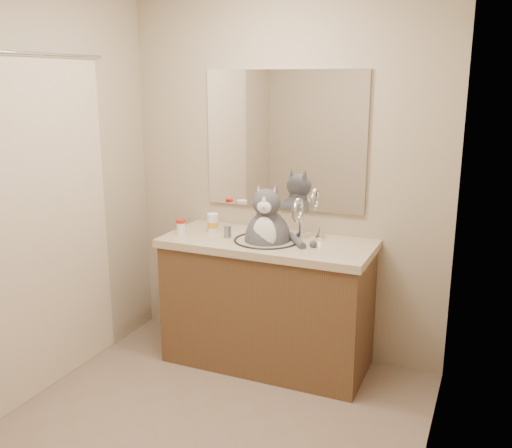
{
  "coord_description": "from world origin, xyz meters",
  "views": [
    {
      "loc": [
        1.31,
        -2.26,
        1.84
      ],
      "look_at": [
        0.06,
        0.65,
        1.03
      ],
      "focal_mm": 40.0,
      "sensor_mm": 36.0,
      "label": 1
    }
  ],
  "objects_px": {
    "cat": "(268,236)",
    "pill_bottle_orange": "(213,223)",
    "pill_bottle_redcap": "(181,227)",
    "grey_canister": "(227,232)"
  },
  "relations": [
    {
      "from": "cat",
      "to": "pill_bottle_orange",
      "type": "height_order",
      "value": "cat"
    },
    {
      "from": "cat",
      "to": "pill_bottle_redcap",
      "type": "height_order",
      "value": "cat"
    },
    {
      "from": "pill_bottle_redcap",
      "to": "grey_canister",
      "type": "relative_size",
      "value": 1.33
    },
    {
      "from": "cat",
      "to": "pill_bottle_orange",
      "type": "xyz_separation_m",
      "value": [
        -0.41,
        0.04,
        0.03
      ]
    },
    {
      "from": "pill_bottle_redcap",
      "to": "grey_canister",
      "type": "distance_m",
      "value": 0.32
    },
    {
      "from": "cat",
      "to": "grey_canister",
      "type": "bearing_deg",
      "value": 176.5
    },
    {
      "from": "grey_canister",
      "to": "cat",
      "type": "bearing_deg",
      "value": 7.53
    },
    {
      "from": "cat",
      "to": "pill_bottle_redcap",
      "type": "bearing_deg",
      "value": 177.69
    },
    {
      "from": "pill_bottle_orange",
      "to": "grey_canister",
      "type": "bearing_deg",
      "value": -28.03
    },
    {
      "from": "cat",
      "to": "pill_bottle_redcap",
      "type": "relative_size",
      "value": 5.86
    }
  ]
}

